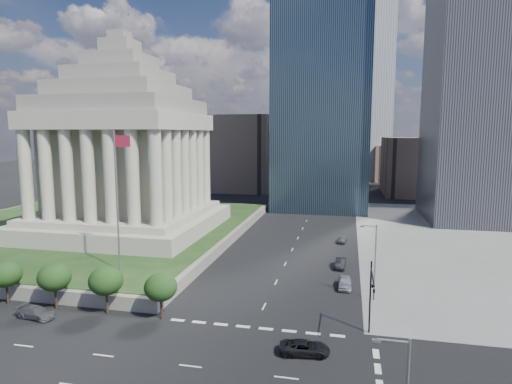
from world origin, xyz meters
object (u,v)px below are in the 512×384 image
(traffic_signal_ne, at_px, (371,292))
(parked_sedan_far, at_px, (342,239))
(street_lamp_north, at_px, (374,258))
(suv_grey, at_px, (36,312))
(flagpole, at_px, (118,193))
(pickup_truck, at_px, (305,348))
(war_memorial, at_px, (124,134))
(parked_sedan_near, at_px, (345,283))
(parked_sedan_mid, at_px, (341,263))

(traffic_signal_ne, height_order, parked_sedan_far, traffic_signal_ne)
(street_lamp_north, height_order, parked_sedan_far, street_lamp_north)
(suv_grey, bearing_deg, flagpole, -7.61)
(flagpole, height_order, pickup_truck, flagpole)
(flagpole, xyz_separation_m, street_lamp_north, (35.16, 1.00, -7.45))
(war_memorial, height_order, traffic_signal_ne, war_memorial)
(pickup_truck, distance_m, parked_sedan_near, 19.62)
(parked_sedan_far, bearing_deg, flagpole, -129.20)
(parked_sedan_near, height_order, parked_sedan_mid, parked_sedan_near)
(flagpole, height_order, suv_grey, flagpole)
(street_lamp_north, height_order, parked_sedan_near, street_lamp_north)
(pickup_truck, xyz_separation_m, parked_sedan_mid, (2.84, 28.44, 0.04))
(street_lamp_north, relative_size, parked_sedan_near, 2.16)
(war_memorial, bearing_deg, parked_sedan_far, 8.43)
(flagpole, height_order, parked_sedan_far, flagpole)
(flagpole, bearing_deg, street_lamp_north, 1.63)
(parked_sedan_near, relative_size, parked_sedan_mid, 1.06)
(war_memorial, relative_size, parked_sedan_mid, 8.92)
(war_memorial, bearing_deg, flagpole, -63.11)
(parked_sedan_near, height_order, parked_sedan_far, parked_sedan_near)
(parked_sedan_mid, height_order, parked_sedan_far, parked_sedan_mid)
(traffic_signal_ne, bearing_deg, parked_sedan_near, 100.37)
(parked_sedan_mid, bearing_deg, traffic_signal_ne, -78.99)
(pickup_truck, bearing_deg, suv_grey, 80.63)
(war_memorial, height_order, parked_sedan_near, war_memorial)
(street_lamp_north, distance_m, parked_sedan_far, 30.10)
(parked_sedan_near, bearing_deg, parked_sedan_far, 90.61)
(flagpole, bearing_deg, suv_grey, -105.54)
(street_lamp_north, relative_size, pickup_truck, 2.04)
(suv_grey, relative_size, parked_sedan_mid, 1.09)
(flagpole, distance_m, traffic_signal_ne, 36.69)
(war_memorial, height_order, suv_grey, war_memorial)
(parked_sedan_near, bearing_deg, pickup_truck, -101.62)
(traffic_signal_ne, xyz_separation_m, pickup_truck, (-6.34, -4.28, -4.57))
(war_memorial, height_order, street_lamp_north, war_memorial)
(flagpole, height_order, traffic_signal_ne, flagpole)
(suv_grey, bearing_deg, parked_sedan_mid, -44.13)
(flagpole, distance_m, parked_sedan_near, 34.23)
(street_lamp_north, relative_size, parked_sedan_mid, 2.29)
(traffic_signal_ne, distance_m, parked_sedan_near, 15.90)
(flagpole, bearing_deg, pickup_truck, -27.53)
(street_lamp_north, bearing_deg, traffic_signal_ne, -94.19)
(pickup_truck, relative_size, parked_sedan_far, 1.21)
(parked_sedan_far, bearing_deg, pickup_truck, -87.39)
(suv_grey, height_order, parked_sedan_near, parked_sedan_near)
(street_lamp_north, xyz_separation_m, parked_sedan_far, (-4.33, 29.37, -4.97))
(pickup_truck, distance_m, suv_grey, 31.64)
(pickup_truck, height_order, suv_grey, suv_grey)
(flagpole, distance_m, parked_sedan_far, 45.03)
(flagpole, xyz_separation_m, traffic_signal_ne, (34.33, -10.30, -7.86))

